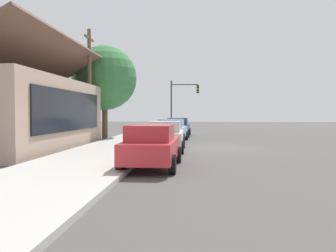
{
  "coord_description": "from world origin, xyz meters",
  "views": [
    {
      "loc": [
        -20.39,
        1.3,
        2.01
      ],
      "look_at": [
        0.35,
        2.89,
        1.24
      ],
      "focal_mm": 37.31,
      "sensor_mm": 36.0,
      "label": 1
    }
  ],
  "objects_px": {
    "shade_tree": "(105,78)",
    "utility_pole_wooden": "(89,84)",
    "car_skyblue": "(172,130)",
    "fire_hydrant_red": "(157,133)",
    "car_navy": "(178,127)",
    "traffic_light_main": "(182,98)",
    "car_ivory": "(166,136)",
    "car_cherry": "(152,146)"
  },
  "relations": [
    {
      "from": "car_skyblue",
      "to": "car_navy",
      "type": "bearing_deg",
      "value": 1.19
    },
    {
      "from": "car_ivory",
      "to": "utility_pole_wooden",
      "type": "height_order",
      "value": "utility_pole_wooden"
    },
    {
      "from": "utility_pole_wooden",
      "to": "traffic_light_main",
      "type": "bearing_deg",
      "value": -25.68
    },
    {
      "from": "car_skyblue",
      "to": "car_navy",
      "type": "height_order",
      "value": "same"
    },
    {
      "from": "utility_pole_wooden",
      "to": "fire_hydrant_red",
      "type": "bearing_deg",
      "value": -45.41
    },
    {
      "from": "car_skyblue",
      "to": "fire_hydrant_red",
      "type": "height_order",
      "value": "car_skyblue"
    },
    {
      "from": "shade_tree",
      "to": "car_ivory",
      "type": "bearing_deg",
      "value": -147.2
    },
    {
      "from": "car_cherry",
      "to": "traffic_light_main",
      "type": "relative_size",
      "value": 0.84
    },
    {
      "from": "traffic_light_main",
      "to": "utility_pole_wooden",
      "type": "xyz_separation_m",
      "value": [
        -11.77,
        5.66,
        0.44
      ]
    },
    {
      "from": "car_navy",
      "to": "car_skyblue",
      "type": "bearing_deg",
      "value": 179.31
    },
    {
      "from": "car_ivory",
      "to": "car_navy",
      "type": "height_order",
      "value": "same"
    },
    {
      "from": "car_cherry",
      "to": "car_skyblue",
      "type": "xyz_separation_m",
      "value": [
        11.81,
        0.04,
        0.0
      ]
    },
    {
      "from": "utility_pole_wooden",
      "to": "car_ivory",
      "type": "bearing_deg",
      "value": -127.64
    },
    {
      "from": "car_skyblue",
      "to": "fire_hydrant_red",
      "type": "relative_size",
      "value": 6.81
    },
    {
      "from": "utility_pole_wooden",
      "to": "car_cherry",
      "type": "bearing_deg",
      "value": -151.65
    },
    {
      "from": "car_navy",
      "to": "shade_tree",
      "type": "relative_size",
      "value": 0.64
    },
    {
      "from": "traffic_light_main",
      "to": "utility_pole_wooden",
      "type": "relative_size",
      "value": 0.69
    },
    {
      "from": "car_cherry",
      "to": "car_skyblue",
      "type": "height_order",
      "value": "same"
    },
    {
      "from": "car_navy",
      "to": "shade_tree",
      "type": "xyz_separation_m",
      "value": [
        -3.13,
        5.63,
        3.93
      ]
    },
    {
      "from": "shade_tree",
      "to": "traffic_light_main",
      "type": "relative_size",
      "value": 1.4
    },
    {
      "from": "fire_hydrant_red",
      "to": "car_ivory",
      "type": "bearing_deg",
      "value": -170.41
    },
    {
      "from": "car_cherry",
      "to": "car_navy",
      "type": "height_order",
      "value": "same"
    },
    {
      "from": "car_cherry",
      "to": "car_navy",
      "type": "relative_size",
      "value": 0.94
    },
    {
      "from": "car_skyblue",
      "to": "traffic_light_main",
      "type": "distance_m",
      "value": 10.22
    },
    {
      "from": "car_ivory",
      "to": "traffic_light_main",
      "type": "distance_m",
      "value": 16.13
    },
    {
      "from": "traffic_light_main",
      "to": "shade_tree",
      "type": "bearing_deg",
      "value": 141.71
    },
    {
      "from": "shade_tree",
      "to": "utility_pole_wooden",
      "type": "bearing_deg",
      "value": -178.09
    },
    {
      "from": "shade_tree",
      "to": "car_skyblue",
      "type": "bearing_deg",
      "value": -114.68
    },
    {
      "from": "car_ivory",
      "to": "fire_hydrant_red",
      "type": "height_order",
      "value": "car_ivory"
    },
    {
      "from": "car_cherry",
      "to": "fire_hydrant_red",
      "type": "height_order",
      "value": "car_cherry"
    },
    {
      "from": "shade_tree",
      "to": "utility_pole_wooden",
      "type": "height_order",
      "value": "utility_pole_wooden"
    },
    {
      "from": "car_navy",
      "to": "traffic_light_main",
      "type": "relative_size",
      "value": 0.9
    },
    {
      "from": "car_skyblue",
      "to": "shade_tree",
      "type": "distance_m",
      "value": 7.16
    },
    {
      "from": "car_cherry",
      "to": "fire_hydrant_red",
      "type": "relative_size",
      "value": 6.18
    },
    {
      "from": "shade_tree",
      "to": "car_navy",
      "type": "bearing_deg",
      "value": -60.89
    },
    {
      "from": "car_cherry",
      "to": "fire_hydrant_red",
      "type": "xyz_separation_m",
      "value": [
        13.83,
        1.34,
        -0.32
      ]
    },
    {
      "from": "car_ivory",
      "to": "utility_pole_wooden",
      "type": "distance_m",
      "value": 7.46
    },
    {
      "from": "car_ivory",
      "to": "traffic_light_main",
      "type": "bearing_deg",
      "value": -1.58
    },
    {
      "from": "car_cherry",
      "to": "traffic_light_main",
      "type": "height_order",
      "value": "traffic_light_main"
    },
    {
      "from": "car_ivory",
      "to": "car_cherry",
      "type": "bearing_deg",
      "value": 179.21
    },
    {
      "from": "car_cherry",
      "to": "utility_pole_wooden",
      "type": "xyz_separation_m",
      "value": [
        9.89,
        5.34,
        3.12
      ]
    },
    {
      "from": "car_cherry",
      "to": "shade_tree",
      "type": "relative_size",
      "value": 0.6
    }
  ]
}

